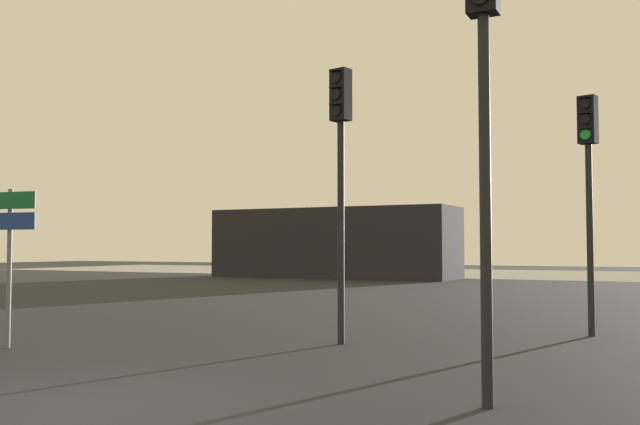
{
  "coord_description": "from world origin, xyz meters",
  "views": [
    {
      "loc": [
        5.6,
        -5.19,
        1.64
      ],
      "look_at": [
        0.5,
        5.0,
        2.2
      ],
      "focal_mm": 40.0,
      "sensor_mm": 36.0,
      "label": 1
    }
  ],
  "objects_px": {
    "traffic_light_center": "(341,153)",
    "distant_building": "(334,243)",
    "traffic_light_near_right": "(484,76)",
    "direction_sign_post": "(9,238)",
    "traffic_light_far_right": "(589,169)"
  },
  "relations": [
    {
      "from": "traffic_light_far_right",
      "to": "distant_building",
      "type": "bearing_deg",
      "value": -39.46
    },
    {
      "from": "distant_building",
      "to": "direction_sign_post",
      "type": "distance_m",
      "value": 27.82
    },
    {
      "from": "distant_building",
      "to": "direction_sign_post",
      "type": "xyz_separation_m",
      "value": [
        6.91,
        -26.94,
        -0.08
      ]
    },
    {
      "from": "traffic_light_center",
      "to": "traffic_light_near_right",
      "type": "distance_m",
      "value": 5.0
    },
    {
      "from": "traffic_light_center",
      "to": "distant_building",
      "type": "bearing_deg",
      "value": -52.56
    },
    {
      "from": "traffic_light_far_right",
      "to": "traffic_light_near_right",
      "type": "relative_size",
      "value": 0.9
    },
    {
      "from": "distant_building",
      "to": "traffic_light_far_right",
      "type": "xyz_separation_m",
      "value": [
        15.27,
        -21.02,
        1.24
      ]
    },
    {
      "from": "distant_building",
      "to": "traffic_light_near_right",
      "type": "xyz_separation_m",
      "value": [
        14.94,
        -27.76,
        1.56
      ]
    },
    {
      "from": "distant_building",
      "to": "traffic_light_center",
      "type": "bearing_deg",
      "value": -64.31
    },
    {
      "from": "traffic_light_near_right",
      "to": "traffic_light_far_right",
      "type": "bearing_deg",
      "value": -93.11
    },
    {
      "from": "distant_building",
      "to": "traffic_light_near_right",
      "type": "distance_m",
      "value": 31.56
    },
    {
      "from": "traffic_light_far_right",
      "to": "traffic_light_center",
      "type": "height_order",
      "value": "traffic_light_center"
    },
    {
      "from": "traffic_light_near_right",
      "to": "direction_sign_post",
      "type": "xyz_separation_m",
      "value": [
        -8.03,
        0.81,
        -1.64
      ]
    },
    {
      "from": "traffic_light_center",
      "to": "traffic_light_near_right",
      "type": "bearing_deg",
      "value": 144.07
    },
    {
      "from": "traffic_light_far_right",
      "to": "traffic_light_near_right",
      "type": "bearing_deg",
      "value": 101.78
    }
  ]
}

